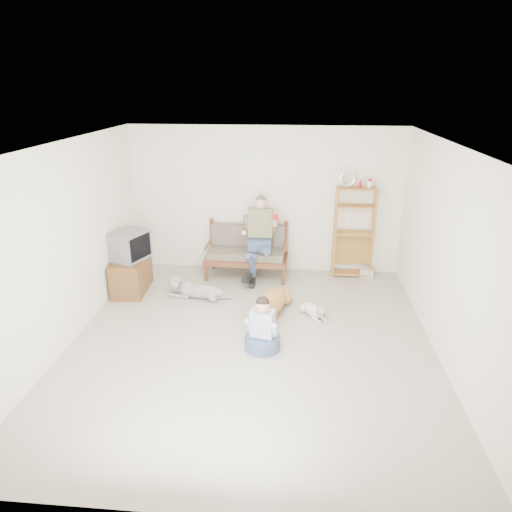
# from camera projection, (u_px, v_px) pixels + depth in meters

# --- Properties ---
(floor) EXTENTS (5.50, 5.50, 0.00)m
(floor) POSITION_uv_depth(u_px,v_px,m) (251.00, 343.00, 6.37)
(floor) COLOR #B8B0A2
(floor) RESTS_ON ground
(ceiling) EXTENTS (5.50, 5.50, 0.00)m
(ceiling) POSITION_uv_depth(u_px,v_px,m) (250.00, 146.00, 5.40)
(ceiling) COLOR silver
(ceiling) RESTS_ON ground
(wall_back) EXTENTS (5.00, 0.00, 5.00)m
(wall_back) POSITION_uv_depth(u_px,v_px,m) (265.00, 200.00, 8.44)
(wall_back) COLOR white
(wall_back) RESTS_ON ground
(wall_front) EXTENTS (5.00, 0.00, 5.00)m
(wall_front) POSITION_uv_depth(u_px,v_px,m) (213.00, 384.00, 3.33)
(wall_front) COLOR white
(wall_front) RESTS_ON ground
(wall_left) EXTENTS (0.00, 5.50, 5.50)m
(wall_left) POSITION_uv_depth(u_px,v_px,m) (65.00, 246.00, 6.09)
(wall_left) COLOR white
(wall_left) RESTS_ON ground
(wall_right) EXTENTS (0.00, 5.50, 5.50)m
(wall_right) POSITION_uv_depth(u_px,v_px,m) (450.00, 259.00, 5.67)
(wall_right) COLOR white
(wall_right) RESTS_ON ground
(loveseat) EXTENTS (1.52, 0.74, 0.95)m
(loveseat) POSITION_uv_depth(u_px,v_px,m) (247.00, 250.00, 8.44)
(loveseat) COLOR brown
(loveseat) RESTS_ON ground
(man) EXTENTS (0.58, 0.83, 1.34)m
(man) POSITION_uv_depth(u_px,v_px,m) (258.00, 244.00, 8.15)
(man) COLOR #43527C
(man) RESTS_ON loveseat
(etagere) EXTENTS (0.74, 0.32, 1.96)m
(etagere) POSITION_uv_depth(u_px,v_px,m) (354.00, 231.00, 8.29)
(etagere) COLOR #B88339
(etagere) RESTS_ON ground
(book_stack) EXTENTS (0.28, 0.23, 0.16)m
(book_stack) POSITION_uv_depth(u_px,v_px,m) (367.00, 273.00, 8.50)
(book_stack) COLOR silver
(book_stack) RESTS_ON ground
(tv_stand) EXTENTS (0.55, 0.93, 0.60)m
(tv_stand) POSITION_uv_depth(u_px,v_px,m) (131.00, 275.00, 7.85)
(tv_stand) COLOR brown
(tv_stand) RESTS_ON ground
(crt_tv) EXTENTS (0.65, 0.71, 0.49)m
(crt_tv) POSITION_uv_depth(u_px,v_px,m) (129.00, 245.00, 7.64)
(crt_tv) COLOR slate
(crt_tv) RESTS_ON tv_stand
(wall_outlet) EXTENTS (0.12, 0.02, 0.08)m
(wall_outlet) POSITION_uv_depth(u_px,v_px,m) (201.00, 252.00, 8.91)
(wall_outlet) COLOR white
(wall_outlet) RESTS_ON ground
(golden_retriever) EXTENTS (0.59, 1.45, 0.45)m
(golden_retriever) POSITION_uv_depth(u_px,v_px,m) (271.00, 304.00, 7.07)
(golden_retriever) COLOR #B2753D
(golden_retriever) RESTS_ON ground
(shaggy_dog) EXTENTS (1.19, 0.38, 0.35)m
(shaggy_dog) POSITION_uv_depth(u_px,v_px,m) (195.00, 289.00, 7.66)
(shaggy_dog) COLOR silver
(shaggy_dog) RESTS_ON ground
(terrier) EXTENTS (0.43, 0.60, 0.26)m
(terrier) POSITION_uv_depth(u_px,v_px,m) (315.00, 311.00, 7.03)
(terrier) COLOR white
(terrier) RESTS_ON ground
(child) EXTENTS (0.49, 0.49, 0.77)m
(child) POSITION_uv_depth(u_px,v_px,m) (262.00, 330.00, 6.15)
(child) COLOR #43527C
(child) RESTS_ON ground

